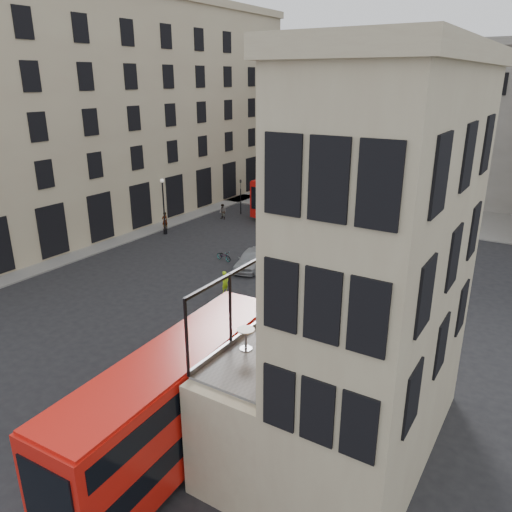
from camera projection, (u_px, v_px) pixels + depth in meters
The scene contains 31 objects.
ground at pixel (179, 377), 24.89m from camera, with size 140.00×140.00×0.00m, color black.
host_building_main at pixel (388, 271), 17.28m from camera, with size 7.26×11.40×15.10m.
host_frontage at pixel (295, 378), 20.88m from camera, with size 3.00×11.00×4.50m, color #C2B691.
cafe_floor at pixel (297, 329), 20.10m from camera, with size 3.00×10.00×0.10m, color slate.
building_left at pixel (98, 106), 50.49m from camera, with size 14.60×50.60×22.00m.
gateway at pixel (395, 118), 62.48m from camera, with size 35.00×10.60×18.00m.
pavement_far at pixel (352, 205), 58.17m from camera, with size 40.00×12.00×0.12m, color slate.
pavement_left at pixel (80, 241), 45.45m from camera, with size 8.00×48.00×0.12m, color slate.
traffic_light_near at pixel (280, 259), 34.14m from camera, with size 0.16×0.20×3.80m.
traffic_light_far at pixel (241, 192), 53.90m from camera, with size 0.16×0.20×3.80m.
street_lamp_a at pixel (164, 210), 46.94m from camera, with size 0.36×0.36×5.33m.
street_lamp_b at pixel (340, 192), 54.19m from camera, with size 0.36×0.36×5.33m.
bus_near at pixel (175, 399), 18.98m from camera, with size 3.21×11.67×4.61m.
bus_far at pixel (288, 191), 54.72m from camera, with size 3.22×10.67×4.19m.
car_a at pixel (251, 259), 38.88m from camera, with size 1.79×4.45×1.52m, color #919599.
car_b at pixel (327, 221), 49.38m from camera, with size 1.51×4.33×1.43m, color maroon.
car_c at pixel (269, 212), 53.00m from camera, with size 1.79×4.41×1.28m, color black.
bicycle at pixel (224, 256), 40.68m from camera, with size 0.53×1.53×0.80m, color gray.
cyclist at pixel (225, 282), 34.38m from camera, with size 0.59×0.39×1.61m, color #ABE518.
pedestrian_a at pixel (223, 212), 52.42m from camera, with size 0.79×0.61×1.62m, color gray.
pedestrian_b at pixel (298, 193), 60.52m from camera, with size 1.23×0.71×1.91m, color gray.
pedestrian_c at pixel (394, 217), 50.01m from camera, with size 1.06×0.44×1.81m, color gray.
pedestrian_d at pixel (407, 232), 45.34m from camera, with size 0.87×0.57×1.79m, color gray.
pedestrian_e at pixel (165, 221), 48.88m from camera, with size 0.64×0.42×1.76m, color gray.
cafe_table_near at pixel (246, 336), 18.36m from camera, with size 0.66×0.66×0.83m.
cafe_table_mid at pixel (287, 308), 20.63m from camera, with size 0.66×0.66×0.82m.
cafe_table_far at pixel (315, 281), 23.45m from camera, with size 0.59×0.59×0.74m.
cafe_chair_a at pixel (271, 376), 16.42m from camera, with size 0.48×0.48×0.81m.
cafe_chair_b at pixel (304, 333), 19.11m from camera, with size 0.53×0.53×0.95m.
cafe_chair_c at pixel (322, 324), 19.87m from camera, with size 0.41×0.41×0.82m.
cafe_chair_d at pixel (354, 294), 22.56m from camera, with size 0.55×0.55×0.94m.
Camera 1 is at (14.63, -16.06, 14.12)m, focal length 35.00 mm.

